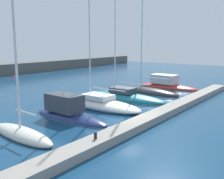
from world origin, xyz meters
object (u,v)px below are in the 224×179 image
at_px(sailboat_ivory_third, 22,132).
at_px(sailboat_teal_sixth, 125,97).
at_px(motorboat_red_eighth, 167,85).
at_px(mooring_buoy_red, 13,77).
at_px(dock_bollard, 95,135).
at_px(sailboat_white_fifth, 99,103).
at_px(sailboat_charcoal_seventh, 147,91).
at_px(motorboat_navy_fourth, 68,113).

xyz_separation_m(sailboat_ivory_third, sailboat_teal_sixth, (14.78, 1.39, -0.06)).
relative_size(motorboat_red_eighth, mooring_buoy_red, 15.35).
height_order(sailboat_ivory_third, dock_bollard, sailboat_ivory_third).
relative_size(sailboat_ivory_third, sailboat_teal_sixth, 0.71).
relative_size(sailboat_ivory_third, dock_bollard, 30.37).
height_order(sailboat_white_fifth, mooring_buoy_red, sailboat_white_fifth).
distance_m(sailboat_charcoal_seventh, motorboat_red_eighth, 5.27).
bearing_deg(sailboat_white_fifth, dock_bollard, 129.54).
height_order(sailboat_white_fifth, sailboat_teal_sixth, sailboat_white_fifth).
relative_size(sailboat_teal_sixth, motorboat_red_eighth, 2.06).
bearing_deg(mooring_buoy_red, motorboat_navy_fourth, -115.27).
height_order(sailboat_charcoal_seventh, dock_bollard, sailboat_charcoal_seventh).
distance_m(sailboat_white_fifth, motorboat_red_eighth, 15.07).
xyz_separation_m(sailboat_charcoal_seventh, motorboat_red_eighth, (5.26, -0.22, 0.17)).
height_order(sailboat_charcoal_seventh, mooring_buoy_red, sailboat_charcoal_seventh).
bearing_deg(dock_bollard, sailboat_charcoal_seventh, 20.00).
distance_m(sailboat_charcoal_seventh, dock_bollard, 19.24).
bearing_deg(sailboat_white_fifth, motorboat_navy_fourth, 95.85).
xyz_separation_m(sailboat_ivory_third, dock_bollard, (1.58, -5.39, 0.48)).
bearing_deg(sailboat_white_fifth, sailboat_ivory_third, 97.89).
relative_size(sailboat_white_fifth, sailboat_charcoal_seventh, 1.12).
bearing_deg(dock_bollard, motorboat_navy_fourth, 59.59).
bearing_deg(sailboat_teal_sixth, motorboat_navy_fourth, 93.85).
xyz_separation_m(motorboat_navy_fourth, motorboat_red_eighth, (19.72, 0.19, -0.03)).
bearing_deg(sailboat_teal_sixth, sailboat_ivory_third, 95.57).
distance_m(sailboat_ivory_third, sailboat_charcoal_seventh, 19.69).
xyz_separation_m(sailboat_teal_sixth, motorboat_red_eighth, (10.14, -0.42, 0.19)).
bearing_deg(motorboat_red_eighth, dock_bollard, 107.85).
xyz_separation_m(sailboat_teal_sixth, dock_bollard, (-13.20, -6.78, 0.53)).
relative_size(sailboat_white_fifth, dock_bollard, 46.85).
distance_m(motorboat_navy_fourth, sailboat_white_fifth, 4.67).
relative_size(sailboat_charcoal_seventh, mooring_buoy_red, 31.04).
height_order(sailboat_teal_sixth, sailboat_charcoal_seventh, sailboat_teal_sixth).
height_order(sailboat_teal_sixth, dock_bollard, sailboat_teal_sixth).
bearing_deg(dock_bollard, sailboat_white_fifth, 38.35).
relative_size(mooring_buoy_red, dock_bollard, 1.35).
bearing_deg(sailboat_charcoal_seventh, mooring_buoy_red, 6.26).
xyz_separation_m(sailboat_ivory_third, mooring_buoy_red, (18.77, 29.53, -0.32)).
bearing_deg(motorboat_red_eighth, motorboat_navy_fourth, 93.18).
bearing_deg(sailboat_white_fifth, sailboat_charcoal_seventh, -88.60).
distance_m(sailboat_teal_sixth, motorboat_red_eighth, 10.15).
distance_m(motorboat_navy_fourth, sailboat_charcoal_seventh, 14.47).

